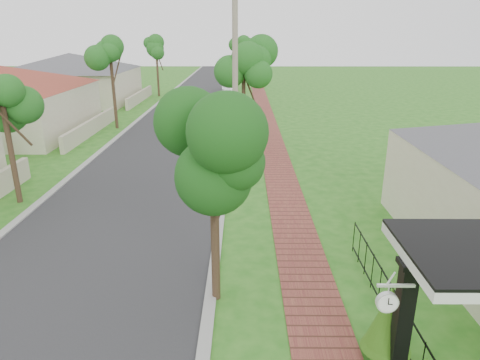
% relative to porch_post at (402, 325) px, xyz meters
% --- Properties ---
extents(ground, '(160.00, 160.00, 0.00)m').
position_rel_porch_post_xyz_m(ground, '(-4.55, 1.00, -1.12)').
color(ground, '#266C19').
rests_on(ground, ground).
extents(road, '(7.00, 120.00, 0.02)m').
position_rel_porch_post_xyz_m(road, '(-7.55, 21.00, -1.12)').
color(road, '#28282B').
rests_on(road, ground).
extents(kerb_right, '(0.30, 120.00, 0.10)m').
position_rel_porch_post_xyz_m(kerb_right, '(-3.90, 21.00, -1.12)').
color(kerb_right, '#9E9E99').
rests_on(kerb_right, ground).
extents(kerb_left, '(0.30, 120.00, 0.10)m').
position_rel_porch_post_xyz_m(kerb_left, '(-11.20, 21.00, -1.12)').
color(kerb_left, '#9E9E99').
rests_on(kerb_left, ground).
extents(sidewalk, '(1.50, 120.00, 0.03)m').
position_rel_porch_post_xyz_m(sidewalk, '(-1.30, 21.00, -1.12)').
color(sidewalk, brown).
rests_on(sidewalk, ground).
extents(porch_post, '(0.48, 0.48, 2.52)m').
position_rel_porch_post_xyz_m(porch_post, '(0.00, 0.00, 0.00)').
color(porch_post, black).
rests_on(porch_post, ground).
extents(picket_fence, '(0.03, 8.02, 1.00)m').
position_rel_porch_post_xyz_m(picket_fence, '(0.35, 1.00, -0.59)').
color(picket_fence, black).
rests_on(picket_fence, ground).
extents(street_trees, '(10.70, 37.65, 5.89)m').
position_rel_porch_post_xyz_m(street_trees, '(-7.42, 27.84, 3.42)').
color(street_trees, '#382619').
rests_on(street_trees, ground).
extents(far_house_grey, '(15.56, 15.56, 4.60)m').
position_rel_porch_post_xyz_m(far_house_grey, '(-19.52, 35.00, 1.22)').
color(far_house_grey, beige).
rests_on(far_house_grey, ground).
extents(parked_car_red, '(2.42, 4.36, 1.40)m').
position_rel_porch_post_xyz_m(parked_car_red, '(-4.80, 31.40, -0.42)').
color(parked_car_red, maroon).
rests_on(parked_car_red, ground).
extents(parked_car_white, '(1.77, 4.55, 1.48)m').
position_rel_porch_post_xyz_m(parked_car_white, '(-4.66, 41.50, -0.38)').
color(parked_car_white, white).
rests_on(parked_car_white, ground).
extents(near_tree, '(1.87, 1.87, 4.80)m').
position_rel_porch_post_xyz_m(near_tree, '(-3.75, 2.50, 2.69)').
color(near_tree, '#382619').
rests_on(near_tree, ground).
extents(utility_pole, '(1.20, 0.24, 8.15)m').
position_rel_porch_post_xyz_m(utility_pole, '(-3.40, 11.00, 3.01)').
color(utility_pole, gray).
rests_on(utility_pole, ground).
extents(station_clock, '(0.67, 0.13, 0.57)m').
position_rel_porch_post_xyz_m(station_clock, '(-0.49, -0.40, 0.83)').
color(station_clock, silver).
rests_on(station_clock, ground).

